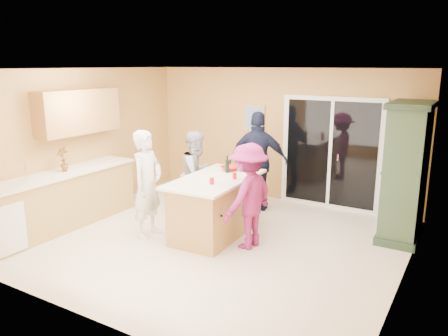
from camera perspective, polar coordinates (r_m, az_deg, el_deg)
The scene contains 22 objects.
floor at distance 6.89m, azimuth -1.52°, elevation -9.36°, with size 5.50×5.50×0.00m, color silver.
ceiling at distance 6.35m, azimuth -1.67°, elevation 12.81°, with size 5.50×5.00×0.10m, color silver.
wall_back at distance 8.68m, azimuth 7.26°, elevation 4.25°, with size 5.50×0.10×2.60m, color #EFC162.
wall_front at distance 4.65m, azimuth -18.28°, elevation -4.40°, with size 5.50×0.10×2.60m, color #EFC162.
wall_left at distance 8.27m, azimuth -17.97°, elevation 3.25°, with size 0.10×5.00×2.60m, color #EFC162.
wall_right at distance 5.58m, azimuth 23.09°, elevation -1.87°, with size 0.10×5.00×2.60m, color #EFC162.
left_cabinet_run at distance 7.59m, azimuth -21.90°, elevation -4.47°, with size 0.65×3.05×1.24m.
upper_cabinets at distance 7.93m, azimuth -18.50°, elevation 7.01°, with size 0.35×1.60×0.75m, color #B48C46.
sliding_door at distance 8.34m, azimuth 13.74°, elevation 1.85°, with size 1.90×0.07×2.10m.
framed_picture at distance 8.84m, azimuth 3.97°, elevation 6.46°, with size 0.46×0.04×0.56m.
kitchen_island at distance 6.95m, azimuth -1.11°, elevation -5.27°, with size 1.03×1.82×0.94m.
green_hutch at distance 7.23m, azimuth 22.66°, elevation -0.67°, with size 0.61×1.16×2.13m.
woman_white at distance 6.89m, azimuth -9.96°, elevation -2.10°, with size 0.62×0.41×1.69m, color silver.
woman_grey at distance 7.67m, azimuth -3.50°, elevation -0.87°, with size 0.75×0.59×1.55m, color #ADADB0.
woman_navy at distance 8.05m, azimuth 4.49°, elevation 0.85°, with size 1.08×0.45×1.84m, color #181D35.
woman_magenta at distance 6.41m, azimuth 3.21°, elevation -3.70°, with size 1.01×0.58×1.57m, color #952064.
serving_bowl at distance 7.28m, azimuth 0.77°, elevation -0.03°, with size 0.29×0.29×0.07m, color #A91512.
tulip_vase at distance 7.64m, azimuth -20.22°, elevation 1.10°, with size 0.22×0.15×0.41m, color #A41E10.
tumbler_near at distance 6.73m, azimuth 1.39°, elevation -1.03°, with size 0.07×0.07×0.10m, color #A91512.
tumbler_far at distance 6.44m, azimuth -1.61°, elevation -1.71°, with size 0.07×0.07×0.10m, color #A91512.
wine_bottle at distance 7.11m, azimuth 0.43°, elevation 0.26°, with size 0.07×0.07×0.28m.
white_plate at distance 6.89m, azimuth -1.82°, elevation -1.06°, with size 0.19×0.19×0.01m, color white.
Camera 1 is at (3.39, -5.37, 2.67)m, focal length 35.00 mm.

